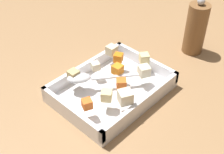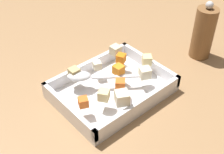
# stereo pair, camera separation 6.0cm
# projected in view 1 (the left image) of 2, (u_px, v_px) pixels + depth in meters

# --- Properties ---
(ground_plane) EXTENTS (4.00, 4.00, 0.00)m
(ground_plane) POSITION_uv_depth(u_px,v_px,m) (108.00, 93.00, 0.87)
(ground_plane) COLOR #936D47
(baking_dish) EXTENTS (0.31, 0.23, 0.05)m
(baking_dish) POSITION_uv_depth(u_px,v_px,m) (112.00, 89.00, 0.86)
(baking_dish) COLOR silver
(baking_dish) RESTS_ON ground_plane
(carrot_chunk_corner_sw) EXTENTS (0.04, 0.04, 0.03)m
(carrot_chunk_corner_sw) POSITION_uv_depth(u_px,v_px,m) (122.00, 83.00, 0.81)
(carrot_chunk_corner_sw) COLOR orange
(carrot_chunk_corner_sw) RESTS_ON baking_dish
(carrot_chunk_near_right) EXTENTS (0.03, 0.03, 0.03)m
(carrot_chunk_near_right) POSITION_uv_depth(u_px,v_px,m) (117.00, 69.00, 0.86)
(carrot_chunk_near_right) COLOR orange
(carrot_chunk_near_right) RESTS_ON baking_dish
(carrot_chunk_under_handle) EXTENTS (0.03, 0.03, 0.02)m
(carrot_chunk_under_handle) POSITION_uv_depth(u_px,v_px,m) (87.00, 104.00, 0.75)
(carrot_chunk_under_handle) COLOR orange
(carrot_chunk_under_handle) RESTS_ON baking_dish
(carrot_chunk_back_center) EXTENTS (0.03, 0.03, 0.02)m
(carrot_chunk_back_center) POSITION_uv_depth(u_px,v_px,m) (118.00, 58.00, 0.90)
(carrot_chunk_back_center) COLOR orange
(carrot_chunk_back_center) RESTS_ON baking_dish
(potato_chunk_mid_right) EXTENTS (0.04, 0.04, 0.03)m
(potato_chunk_mid_right) POSITION_uv_depth(u_px,v_px,m) (144.00, 71.00, 0.85)
(potato_chunk_mid_right) COLOR beige
(potato_chunk_mid_right) RESTS_ON baking_dish
(potato_chunk_rim_edge) EXTENTS (0.03, 0.03, 0.03)m
(potato_chunk_rim_edge) POSITION_uv_depth(u_px,v_px,m) (74.00, 75.00, 0.83)
(potato_chunk_rim_edge) COLOR tan
(potato_chunk_rim_edge) RESTS_ON baking_dish
(potato_chunk_near_spoon) EXTENTS (0.03, 0.03, 0.02)m
(potato_chunk_near_spoon) POSITION_uv_depth(u_px,v_px,m) (95.00, 66.00, 0.87)
(potato_chunk_near_spoon) COLOR beige
(potato_chunk_near_spoon) RESTS_ON baking_dish
(potato_chunk_center) EXTENTS (0.04, 0.04, 0.03)m
(potato_chunk_center) POSITION_uv_depth(u_px,v_px,m) (107.00, 95.00, 0.77)
(potato_chunk_center) COLOR #E0CC89
(potato_chunk_center) RESTS_ON baking_dish
(potato_chunk_heap_side) EXTENTS (0.03, 0.03, 0.03)m
(potato_chunk_heap_side) POSITION_uv_depth(u_px,v_px,m) (112.00, 50.00, 0.93)
(potato_chunk_heap_side) COLOR beige
(potato_chunk_heap_side) RESTS_ON baking_dish
(potato_chunk_corner_se) EXTENTS (0.04, 0.04, 0.03)m
(potato_chunk_corner_se) POSITION_uv_depth(u_px,v_px,m) (144.00, 58.00, 0.90)
(potato_chunk_corner_se) COLOR #E0CC89
(potato_chunk_corner_se) RESTS_ON baking_dish
(parsnip_chunk_heap_top) EXTENTS (0.05, 0.05, 0.03)m
(parsnip_chunk_heap_top) POSITION_uv_depth(u_px,v_px,m) (125.00, 97.00, 0.76)
(parsnip_chunk_heap_top) COLOR beige
(parsnip_chunk_heap_top) RESTS_ON baking_dish
(serving_spoon) EXTENTS (0.19, 0.15, 0.02)m
(serving_spoon) POSITION_uv_depth(u_px,v_px,m) (84.00, 78.00, 0.83)
(serving_spoon) COLOR silver
(serving_spoon) RESTS_ON baking_dish
(pepper_mill) EXTENTS (0.07, 0.07, 0.19)m
(pepper_mill) POSITION_uv_depth(u_px,v_px,m) (196.00, 28.00, 0.98)
(pepper_mill) COLOR brown
(pepper_mill) RESTS_ON ground_plane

